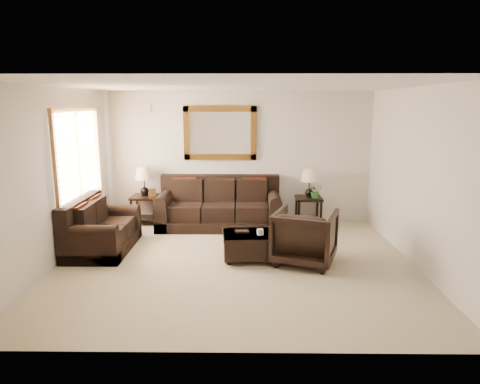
{
  "coord_description": "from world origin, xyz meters",
  "views": [
    {
      "loc": [
        0.15,
        -6.36,
        2.44
      ],
      "look_at": [
        0.07,
        0.6,
        1.0
      ],
      "focal_mm": 32.0,
      "sensor_mm": 36.0,
      "label": 1
    }
  ],
  "objects_px": {
    "end_table_right": "(309,188)",
    "loveseat": "(99,231)",
    "coffee_table": "(263,243)",
    "armchair": "(305,234)",
    "end_table_left": "(145,187)",
    "sofa": "(219,209)"
  },
  "relations": [
    {
      "from": "coffee_table",
      "to": "armchair",
      "type": "height_order",
      "value": "armchair"
    },
    {
      "from": "sofa",
      "to": "coffee_table",
      "type": "distance_m",
      "value": 2.05
    },
    {
      "from": "armchair",
      "to": "loveseat",
      "type": "bearing_deg",
      "value": 10.41
    },
    {
      "from": "coffee_table",
      "to": "sofa",
      "type": "bearing_deg",
      "value": 109.1
    },
    {
      "from": "end_table_left",
      "to": "armchair",
      "type": "xyz_separation_m",
      "value": [
        2.99,
        -2.19,
        -0.31
      ]
    },
    {
      "from": "end_table_left",
      "to": "coffee_table",
      "type": "xyz_separation_m",
      "value": [
        2.34,
        -2.06,
        -0.51
      ]
    },
    {
      "from": "sofa",
      "to": "end_table_left",
      "type": "distance_m",
      "value": 1.6
    },
    {
      "from": "end_table_left",
      "to": "sofa",
      "type": "bearing_deg",
      "value": -6.22
    },
    {
      "from": "loveseat",
      "to": "armchair",
      "type": "xyz_separation_m",
      "value": [
        3.4,
        -0.56,
        0.14
      ]
    },
    {
      "from": "end_table_right",
      "to": "armchair",
      "type": "bearing_deg",
      "value": -99.72
    },
    {
      "from": "sofa",
      "to": "end_table_right",
      "type": "xyz_separation_m",
      "value": [
        1.82,
        0.18,
        0.39
      ]
    },
    {
      "from": "loveseat",
      "to": "end_table_right",
      "type": "xyz_separation_m",
      "value": [
        3.78,
        1.64,
        0.42
      ]
    },
    {
      "from": "end_table_left",
      "to": "armchair",
      "type": "distance_m",
      "value": 3.72
    },
    {
      "from": "sofa",
      "to": "end_table_left",
      "type": "height_order",
      "value": "end_table_left"
    },
    {
      "from": "loveseat",
      "to": "armchair",
      "type": "height_order",
      "value": "armchair"
    },
    {
      "from": "end_table_right",
      "to": "loveseat",
      "type": "bearing_deg",
      "value": -156.49
    },
    {
      "from": "loveseat",
      "to": "coffee_table",
      "type": "xyz_separation_m",
      "value": [
        2.76,
        -0.42,
        -0.06
      ]
    },
    {
      "from": "end_table_left",
      "to": "end_table_right",
      "type": "height_order",
      "value": "end_table_left"
    },
    {
      "from": "loveseat",
      "to": "coffee_table",
      "type": "height_order",
      "value": "loveseat"
    },
    {
      "from": "end_table_right",
      "to": "armchair",
      "type": "xyz_separation_m",
      "value": [
        -0.38,
        -2.2,
        -0.28
      ]
    },
    {
      "from": "end_table_right",
      "to": "coffee_table",
      "type": "relative_size",
      "value": 0.87
    },
    {
      "from": "end_table_right",
      "to": "armchair",
      "type": "height_order",
      "value": "end_table_right"
    }
  ]
}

